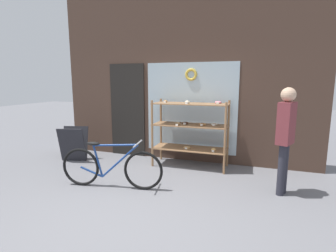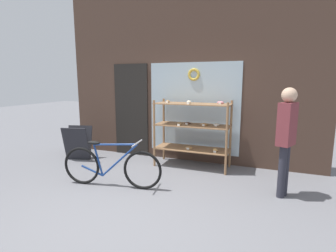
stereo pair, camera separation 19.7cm
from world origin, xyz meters
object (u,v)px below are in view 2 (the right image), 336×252
display_case (193,127)px  pedestrian (286,134)px  sandwich_board (78,143)px  bicycle (111,166)px

display_case → pedestrian: size_ratio=0.91×
display_case → sandwich_board: size_ratio=2.03×
display_case → bicycle: size_ratio=0.88×
bicycle → pedestrian: size_ratio=1.03×
display_case → pedestrian: pedestrian is taller
bicycle → pedestrian: 2.75m
display_case → sandwich_board: 2.57m
sandwich_board → pedestrian: bearing=-20.1°
display_case → pedestrian: 1.86m
display_case → bicycle: bearing=-122.8°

